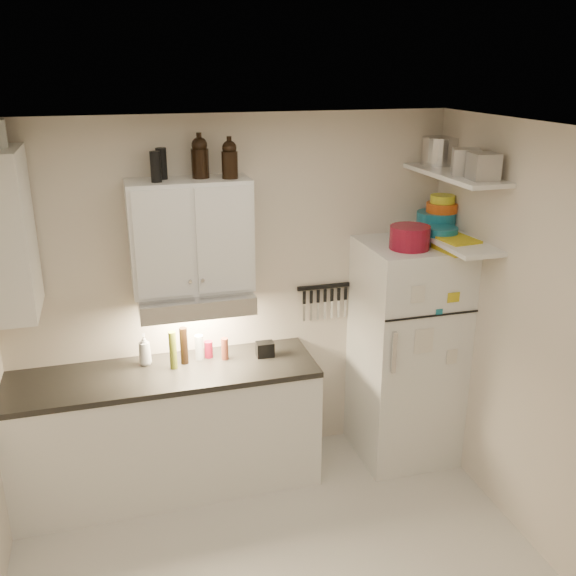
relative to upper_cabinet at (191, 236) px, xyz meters
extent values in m
cube|color=white|center=(0.30, -1.33, 0.78)|extent=(3.20, 3.00, 0.02)
cube|color=beige|center=(0.30, 0.18, -0.53)|extent=(3.20, 0.02, 2.60)
cube|color=beige|center=(1.91, -1.33, -0.53)|extent=(0.02, 3.00, 2.60)
cube|color=white|center=(-0.25, -0.14, -1.39)|extent=(2.10, 0.60, 0.88)
cube|color=black|center=(-0.25, -0.14, -0.93)|extent=(2.10, 0.62, 0.04)
cube|color=white|center=(0.00, 0.00, 0.00)|extent=(0.80, 0.33, 0.75)
cube|color=white|center=(-1.14, -0.14, 0.12)|extent=(0.33, 0.55, 1.00)
cube|color=silver|center=(0.00, -0.06, -0.44)|extent=(0.76, 0.46, 0.12)
cube|color=white|center=(1.55, -0.18, -0.98)|extent=(0.70, 0.68, 1.70)
cube|color=white|center=(1.75, -0.31, 0.38)|extent=(0.30, 0.95, 0.03)
cube|color=white|center=(1.75, -0.31, -0.07)|extent=(0.30, 0.95, 0.03)
cube|color=black|center=(1.00, 0.15, -0.51)|extent=(0.42, 0.02, 0.03)
cylinder|color=maroon|center=(1.46, -0.29, -0.04)|extent=(0.31, 0.31, 0.16)
cube|color=gold|center=(1.74, -0.43, -0.08)|extent=(0.25, 0.30, 0.09)
cylinder|color=silver|center=(1.57, -0.30, -0.08)|extent=(0.06, 0.06, 0.09)
cylinder|color=silver|center=(1.83, 0.04, 0.49)|extent=(0.30, 0.30, 0.19)
cube|color=#AAAAAD|center=(1.76, -0.42, 0.48)|extent=(0.22, 0.21, 0.17)
cube|color=#AAAAAD|center=(1.77, -0.61, 0.47)|extent=(0.18, 0.18, 0.17)
cylinder|color=#186E87|center=(1.78, -0.05, 0.01)|extent=(0.28, 0.28, 0.11)
cylinder|color=#DA5514|center=(1.81, -0.07, 0.10)|extent=(0.23, 0.23, 0.07)
cylinder|color=yellow|center=(1.81, -0.07, 0.16)|extent=(0.18, 0.18, 0.06)
cylinder|color=#186E87|center=(1.71, -0.27, -0.02)|extent=(0.28, 0.28, 0.06)
cylinder|color=black|center=(-0.16, 0.05, 0.47)|extent=(0.07, 0.07, 0.20)
cylinder|color=black|center=(-0.20, -0.05, 0.47)|extent=(0.08, 0.08, 0.19)
imported|color=white|center=(-0.36, 0.01, -0.78)|extent=(0.11, 0.11, 0.25)
cylinder|color=brown|center=(0.19, -0.06, -0.82)|extent=(0.06, 0.06, 0.16)
cylinder|color=olive|center=(-0.17, -0.10, -0.77)|extent=(0.06, 0.06, 0.27)
cylinder|color=black|center=(-0.09, -0.04, -0.77)|extent=(0.07, 0.07, 0.27)
cylinder|color=silver|center=(0.02, 0.00, -0.81)|extent=(0.08, 0.08, 0.18)
cylinder|color=maroon|center=(0.09, 0.01, -0.84)|extent=(0.07, 0.07, 0.12)
cube|color=black|center=(0.48, -0.09, -0.85)|extent=(0.13, 0.09, 0.11)
camera|label=1|loc=(-0.51, -4.15, 1.09)|focal=40.00mm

